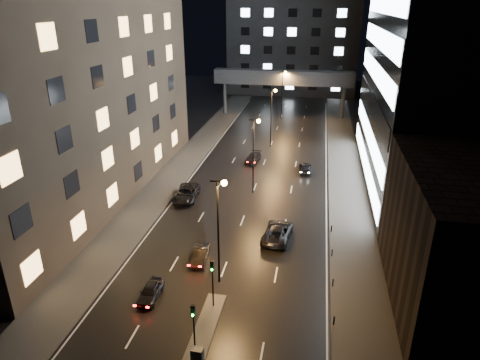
{
  "coord_description": "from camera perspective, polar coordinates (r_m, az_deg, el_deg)",
  "views": [
    {
      "loc": [
        7.76,
        -23.62,
        23.78
      ],
      "look_at": [
        -0.77,
        22.67,
        4.0
      ],
      "focal_mm": 32.0,
      "sensor_mm": 36.0,
      "label": 1
    }
  ],
  "objects": [
    {
      "name": "streetlight_mid_a",
      "position": [
        54.96,
        1.97,
        4.45
      ],
      "size": [
        1.45,
        0.5,
        10.15
      ],
      "color": "black",
      "rests_on": "ground"
    },
    {
      "name": "building_right_glass",
      "position": [
        62.08,
        28.25,
        19.11
      ],
      "size": [
        20.0,
        36.0,
        45.0
      ],
      "primitive_type": "cube",
      "color": "black",
      "rests_on": "ground"
    },
    {
      "name": "utility_cabinet",
      "position": [
        32.55,
        -5.71,
        -22.3
      ],
      "size": [
        0.85,
        0.59,
        1.27
      ],
      "primitive_type": "cube",
      "rotation": [
        0.0,
        0.0,
        -0.03
      ],
      "color": "#434345",
      "rests_on": "median_island"
    },
    {
      "name": "median_island",
      "position": [
        35.69,
        -4.57,
        -18.91
      ],
      "size": [
        1.6,
        8.0,
        0.15
      ],
      "primitive_type": "cube",
      "color": "#383533",
      "rests_on": "ground"
    },
    {
      "name": "building_left",
      "position": [
        56.55,
        -23.03,
        17.27
      ],
      "size": [
        15.0,
        48.0,
        40.0
      ],
      "primitive_type": "cube",
      "color": "#2D2319",
      "rests_on": "ground"
    },
    {
      "name": "ground",
      "position": [
        68.36,
        3.28,
        2.4
      ],
      "size": [
        160.0,
        160.0,
        0.0
      ],
      "primitive_type": "plane",
      "color": "black",
      "rests_on": "ground"
    },
    {
      "name": "car_toward_b",
      "position": [
        64.83,
        8.72,
        1.61
      ],
      "size": [
        2.12,
        4.56,
        1.29
      ],
      "primitive_type": "imported",
      "rotation": [
        0.0,
        0.0,
        3.21
      ],
      "color": "black",
      "rests_on": "ground"
    },
    {
      "name": "sidewalk_left",
      "position": [
        66.4,
        -8.05,
        1.64
      ],
      "size": [
        5.0,
        110.0,
        0.15
      ],
      "primitive_type": "cube",
      "color": "#383533",
      "rests_on": "ground"
    },
    {
      "name": "bollard_row",
      "position": [
        38.18,
        12.34,
        -15.5
      ],
      "size": [
        0.12,
        25.12,
        0.9
      ],
      "color": "black",
      "rests_on": "ground"
    },
    {
      "name": "skybridge",
      "position": [
        95.2,
        5.79,
        13.35
      ],
      "size": [
        30.0,
        3.0,
        10.0
      ],
      "color": "#333335",
      "rests_on": "ground"
    },
    {
      "name": "car_away_d",
      "position": [
        68.08,
        1.75,
        2.93
      ],
      "size": [
        2.36,
        4.75,
        1.33
      ],
      "primitive_type": "imported",
      "rotation": [
        0.0,
        0.0,
        -0.11
      ],
      "color": "black",
      "rests_on": "ground"
    },
    {
      "name": "car_away_b",
      "position": [
        42.99,
        -5.32,
        -9.88
      ],
      "size": [
        1.75,
        4.04,
        1.29
      ],
      "primitive_type": "imported",
      "rotation": [
        0.0,
        0.0,
        0.1
      ],
      "color": "black",
      "rests_on": "ground"
    },
    {
      "name": "car_toward_a",
      "position": [
        46.5,
        5.04,
        -6.9
      ],
      "size": [
        3.28,
        6.11,
        1.63
      ],
      "primitive_type": "imported",
      "rotation": [
        0.0,
        0.0,
        3.04
      ],
      "color": "black",
      "rests_on": "ground"
    },
    {
      "name": "streetlight_far",
      "position": [
        93.54,
        5.73,
        12.04
      ],
      "size": [
        1.45,
        0.5,
        10.15
      ],
      "color": "black",
      "rests_on": "ground"
    },
    {
      "name": "car_away_c",
      "position": [
        55.62,
        -7.16,
        -1.78
      ],
      "size": [
        3.15,
        6.06,
        1.63
      ],
      "primitive_type": "imported",
      "rotation": [
        0.0,
        0.0,
        0.08
      ],
      "color": "black",
      "rests_on": "ground"
    },
    {
      "name": "building_right_low",
      "position": [
        39.12,
        27.55,
        -7.08
      ],
      "size": [
        10.0,
        18.0,
        12.0
      ],
      "primitive_type": "cube",
      "color": "black",
      "rests_on": "ground"
    },
    {
      "name": "streetlight_near",
      "position": [
        36.83,
        -2.72,
        -5.22
      ],
      "size": [
        1.45,
        0.5,
        10.15
      ],
      "color": "black",
      "rests_on": "ground"
    },
    {
      "name": "traffic_signal_near",
      "position": [
        35.69,
        -3.69,
        -12.69
      ],
      "size": [
        0.28,
        0.34,
        4.4
      ],
      "color": "black",
      "rests_on": "median_island"
    },
    {
      "name": "car_away_a",
      "position": [
        38.85,
        -11.83,
        -14.34
      ],
      "size": [
        1.58,
        3.77,
        1.28
      ],
      "primitive_type": "imported",
      "rotation": [
        0.0,
        0.0,
        0.02
      ],
      "color": "black",
      "rests_on": "ground"
    },
    {
      "name": "streetlight_mid_b",
      "position": [
        74.07,
        4.32,
        9.24
      ],
      "size": [
        1.45,
        0.5,
        10.15
      ],
      "color": "black",
      "rests_on": "ground"
    },
    {
      "name": "sidewalk_right",
      "position": [
        63.41,
        13.95,
        0.13
      ],
      "size": [
        5.0,
        110.0,
        0.15
      ],
      "primitive_type": "cube",
      "color": "#383533",
      "rests_on": "ground"
    },
    {
      "name": "building_far",
      "position": [
        122.39,
        7.09,
        17.34
      ],
      "size": [
        34.0,
        14.0,
        25.0
      ],
      "primitive_type": "cube",
      "color": "#333335",
      "rests_on": "ground"
    },
    {
      "name": "traffic_signal_far",
      "position": [
        31.54,
        -6.21,
        -18.36
      ],
      "size": [
        0.28,
        0.34,
        4.4
      ],
      "color": "black",
      "rests_on": "median_island"
    }
  ]
}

